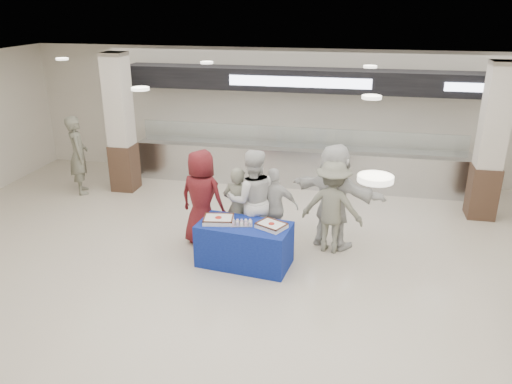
% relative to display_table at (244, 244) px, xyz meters
% --- Properties ---
extents(ground, '(14.00, 14.00, 0.00)m').
position_rel_display_table_xyz_m(ground, '(0.38, -1.20, -0.38)').
color(ground, beige).
rests_on(ground, ground).
extents(serving_line, '(8.70, 0.85, 2.80)m').
position_rel_display_table_xyz_m(serving_line, '(0.39, 4.20, 0.78)').
color(serving_line, '#BBBDC2').
rests_on(serving_line, ground).
extents(column_left, '(0.55, 0.55, 3.20)m').
position_rel_display_table_xyz_m(column_left, '(-3.62, 3.00, 1.15)').
color(column_left, '#3A261A').
rests_on(column_left, ground).
extents(column_right, '(0.55, 0.55, 3.20)m').
position_rel_display_table_xyz_m(column_right, '(4.38, 3.00, 1.15)').
color(column_right, '#3A261A').
rests_on(column_right, ground).
extents(display_table, '(1.64, 0.97, 0.75)m').
position_rel_display_table_xyz_m(display_table, '(0.00, 0.00, 0.00)').
color(display_table, navy).
rests_on(display_table, ground).
extents(sheet_cake_left, '(0.55, 0.46, 0.10)m').
position_rel_display_table_xyz_m(sheet_cake_left, '(-0.45, 0.01, 0.43)').
color(sheet_cake_left, white).
rests_on(sheet_cake_left, display_table).
extents(sheet_cake_right, '(0.56, 0.52, 0.09)m').
position_rel_display_table_xyz_m(sheet_cake_right, '(0.47, -0.03, 0.42)').
color(sheet_cake_right, white).
rests_on(sheet_cake_right, display_table).
extents(cupcake_tray, '(0.41, 0.34, 0.06)m').
position_rel_display_table_xyz_m(cupcake_tray, '(-0.04, 0.00, 0.40)').
color(cupcake_tray, '#AEAFB3').
rests_on(cupcake_tray, display_table).
extents(civilian_maroon, '(0.99, 0.76, 1.80)m').
position_rel_display_table_xyz_m(civilian_maroon, '(-0.94, 0.64, 0.53)').
color(civilian_maroon, maroon).
rests_on(civilian_maroon, ground).
extents(soldier_a, '(0.60, 0.42, 1.54)m').
position_rel_display_table_xyz_m(soldier_a, '(-0.26, 0.64, 0.39)').
color(soldier_a, slate).
rests_on(soldier_a, ground).
extents(chef_tall, '(1.08, 0.95, 1.87)m').
position_rel_display_table_xyz_m(chef_tall, '(0.00, 0.64, 0.56)').
color(chef_tall, silver).
rests_on(chef_tall, ground).
extents(chef_short, '(0.93, 0.53, 1.50)m').
position_rel_display_table_xyz_m(chef_short, '(0.37, 0.81, 0.38)').
color(chef_short, silver).
rests_on(chef_short, ground).
extents(soldier_b, '(1.19, 0.81, 1.71)m').
position_rel_display_table_xyz_m(soldier_b, '(1.41, 0.83, 0.48)').
color(soldier_b, slate).
rests_on(soldier_b, ground).
extents(civilian_white, '(1.89, 1.20, 1.95)m').
position_rel_display_table_xyz_m(civilian_white, '(1.42, 1.03, 0.60)').
color(civilian_white, silver).
rests_on(civilian_white, ground).
extents(soldier_bg, '(0.73, 0.80, 1.83)m').
position_rel_display_table_xyz_m(soldier_bg, '(-4.53, 2.58, 0.54)').
color(soldier_bg, slate).
rests_on(soldier_bg, ground).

